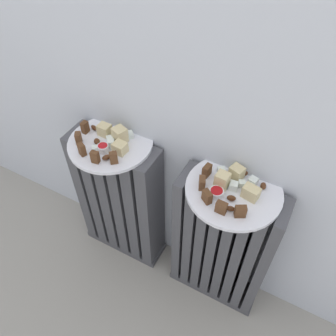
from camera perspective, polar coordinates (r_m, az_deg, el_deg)
The scene contains 40 objects.
ground_plane at distance 1.47m, azimuth -5.65°, elevation -23.86°, with size 6.00×6.00×0.00m, color gray.
radiator_left at distance 1.38m, azimuth -8.04°, elevation -5.55°, with size 0.35×0.12×0.61m.
radiator_right at distance 1.27m, azimuth 8.96°, elevation -12.94°, with size 0.35×0.12×0.61m.
plate_left at distance 1.15m, azimuth -9.65°, elevation 4.22°, with size 0.29×0.29×0.01m, color white.
plate_right at distance 1.01m, azimuth 11.01°, elevation -3.72°, with size 0.29×0.29×0.01m, color white.
dark_cake_slice_left_0 at distance 1.19m, azimuth -13.81°, elevation 6.69°, with size 0.02×0.02×0.04m, color #56351E.
dark_cake_slice_left_1 at distance 1.15m, azimuth -14.85°, elevation 4.86°, with size 0.02×0.02×0.04m, color #56351E.
dark_cake_slice_left_2 at distance 1.10m, azimuth -14.31°, elevation 3.03°, with size 0.02×0.02×0.04m, color #56351E.
dark_cake_slice_left_3 at distance 1.07m, azimuth -12.19°, elevation 1.81°, with size 0.02×0.02×0.04m, color #56351E.
dark_cake_slice_left_4 at distance 1.06m, azimuth -9.16°, elevation 1.72°, with size 0.02×0.02×0.04m, color #56351E.
marble_cake_slice_left_0 at distance 1.16m, azimuth -10.64°, elevation 6.33°, with size 0.04×0.04×0.04m, color beige.
marble_cake_slice_left_1 at distance 1.13m, azimuth -8.12°, elevation 5.55°, with size 0.04×0.04×0.05m, color beige.
marble_cake_slice_left_2 at distance 1.09m, azimuth -8.10°, elevation 3.40°, with size 0.04×0.04×0.04m, color beige.
turkish_delight_left_0 at distance 1.12m, azimuth -12.17°, elevation 3.19°, with size 0.02×0.02×0.02m, color white.
turkish_delight_left_1 at distance 1.14m, azimuth -9.79°, elevation 4.82°, with size 0.02×0.02×0.02m, color white.
turkish_delight_left_2 at distance 1.12m, azimuth -9.57°, elevation 4.16°, with size 0.02×0.02×0.02m, color white.
turkish_delight_left_3 at distance 1.15m, azimuth -6.46°, elevation 5.59°, with size 0.02×0.02×0.02m, color white.
medjool_date_left_0 at distance 1.20m, azimuth -12.36°, elevation 6.66°, with size 0.03×0.01×0.02m, color #4C2814.
medjool_date_left_1 at distance 1.14m, azimuth -11.89°, elevation 4.43°, with size 0.03×0.02×0.02m, color #4C2814.
medjool_date_left_2 at distance 1.08m, azimuth -10.31°, elevation 1.80°, with size 0.03×0.02×0.02m, color #4C2814.
medjool_date_left_3 at distance 1.18m, azimuth -8.11°, elevation 6.64°, with size 0.02×0.02×0.02m, color #4C2814.
jam_bowl_left at distance 1.11m, azimuth -10.88°, elevation 3.35°, with size 0.04×0.04×0.02m.
dark_cake_slice_right_0 at distance 1.02m, azimuth 6.57°, elevation -0.45°, with size 0.03×0.02×0.04m, color #56351E.
dark_cake_slice_right_1 at distance 0.98m, azimuth 5.76°, elevation -2.52°, with size 0.03×0.02×0.04m, color #56351E.
dark_cake_slice_right_2 at distance 0.95m, azimuth 6.59°, elevation -4.82°, with size 0.03×0.02×0.04m, color #56351E.
dark_cake_slice_right_3 at distance 0.93m, azimuth 8.96°, elevation -6.59°, with size 0.03×0.02×0.04m, color #56351E.
dark_cake_slice_right_4 at distance 0.93m, azimuth 12.10°, elevation -7.18°, with size 0.03×0.02×0.04m, color #56351E.
marble_cake_slice_right_0 at distance 1.02m, azimuth 11.50°, elevation -0.75°, with size 0.04×0.03×0.04m, color beige.
marble_cake_slice_right_1 at distance 0.98m, azimuth 13.79°, elevation -4.05°, with size 0.05×0.03×0.04m, color beige.
marble_cake_slice_right_2 at distance 0.99m, azimuth 9.10°, elevation -2.09°, with size 0.04×0.04×0.05m, color beige.
turkish_delight_right_0 at distance 1.00m, azimuth 10.98°, elevation -3.00°, with size 0.02×0.02×0.02m, color white.
turkish_delight_right_1 at distance 1.03m, azimuth 8.95°, elevation -0.47°, with size 0.02×0.02×0.02m, color white.
turkish_delight_right_2 at distance 1.01m, azimuth 12.34°, elevation -2.61°, with size 0.02×0.02×0.02m, color white.
turkish_delight_right_3 at distance 1.02m, azimuth 14.11°, elevation -2.20°, with size 0.02×0.02×0.02m, color white.
medjool_date_right_0 at distance 0.97m, azimuth 10.61°, elevation -5.01°, with size 0.03×0.02×0.02m, color #4C2814.
medjool_date_right_1 at distance 1.02m, azimuth 15.76°, elevation -2.93°, with size 0.03×0.02×0.02m, color #4C2814.
medjool_date_right_2 at distance 1.05m, azimuth 12.91°, elevation -0.77°, with size 0.02×0.02×0.01m, color #4C2814.
medjool_date_right_3 at distance 0.95m, azimuth 10.47°, elevation -6.74°, with size 0.02×0.01×0.01m, color #4C2814.
jam_bowl_right at distance 0.97m, azimuth 8.16°, elevation -4.09°, with size 0.04×0.04×0.02m.
fork at distance 1.01m, azimuth 9.47°, elevation -2.81°, with size 0.03×0.11×0.00m.
Camera 1 is at (0.35, -0.37, 1.38)m, focal length 36.19 mm.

